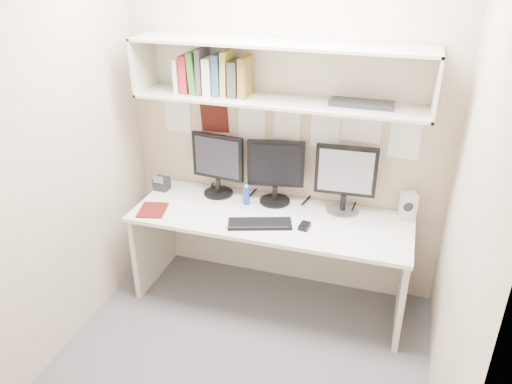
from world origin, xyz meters
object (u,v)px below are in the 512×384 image
(speaker, at_px, (408,206))
(desk_phone, at_px, (162,183))
(maroon_notebook, at_px, (153,210))
(desk, at_px, (270,258))
(monitor_center, at_px, (276,169))
(keyboard, at_px, (260,224))
(monitor_left, at_px, (218,162))
(monitor_right, at_px, (345,177))

(speaker, xyz_separation_m, desk_phone, (-1.87, -0.09, -0.05))
(desk_phone, bearing_deg, maroon_notebook, -70.47)
(desk, xyz_separation_m, monitor_center, (-0.03, 0.22, 0.63))
(keyboard, distance_m, maroon_notebook, 0.81)
(desk, bearing_deg, desk_phone, 170.95)
(desk, distance_m, monitor_center, 0.67)
(desk_phone, bearing_deg, monitor_center, 8.10)
(speaker, relative_size, desk_phone, 1.47)
(monitor_left, xyz_separation_m, monitor_right, (0.97, -0.00, 0.01))
(maroon_notebook, height_order, desk_phone, desk_phone)
(monitor_right, bearing_deg, desk, -158.56)
(maroon_notebook, bearing_deg, monitor_right, 4.03)
(monitor_left, relative_size, monitor_center, 0.99)
(monitor_center, height_order, desk_phone, monitor_center)
(monitor_center, bearing_deg, maroon_notebook, -163.61)
(monitor_center, bearing_deg, desk_phone, 174.08)
(keyboard, height_order, desk_phone, desk_phone)
(desk, height_order, monitor_center, monitor_center)
(keyboard, relative_size, maroon_notebook, 1.90)
(speaker, bearing_deg, desk_phone, 162.05)
(keyboard, bearing_deg, maroon_notebook, 164.35)
(desk, xyz_separation_m, monitor_right, (0.48, 0.22, 0.64))
(monitor_center, distance_m, keyboard, 0.45)
(monitor_center, xyz_separation_m, maroon_notebook, (-0.82, -0.41, -0.26))
(monitor_right, height_order, keyboard, monitor_right)
(desk, height_order, maroon_notebook, maroon_notebook)
(monitor_center, height_order, monitor_right, monitor_right)
(maroon_notebook, bearing_deg, keyboard, -10.71)
(monitor_center, height_order, speaker, monitor_center)
(keyboard, xyz_separation_m, maroon_notebook, (-0.81, -0.03, -0.00))
(keyboard, bearing_deg, monitor_center, 70.94)
(monitor_right, xyz_separation_m, keyboard, (-0.52, -0.38, -0.26))
(monitor_left, distance_m, desk_phone, 0.51)
(monitor_right, height_order, speaker, monitor_right)
(desk, distance_m, monitor_left, 0.82)
(monitor_right, relative_size, desk_phone, 3.74)
(speaker, bearing_deg, keyboard, -178.39)
(maroon_notebook, bearing_deg, monitor_left, 35.52)
(keyboard, bearing_deg, desk, 59.68)
(monitor_left, distance_m, keyboard, 0.64)
(monitor_left, relative_size, keyboard, 1.10)
(monitor_center, xyz_separation_m, keyboard, (-0.01, -0.38, -0.25))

